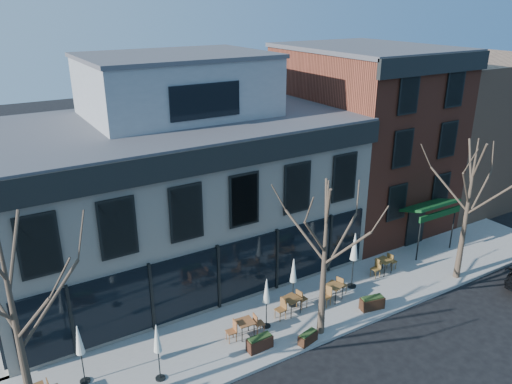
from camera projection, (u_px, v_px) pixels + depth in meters
ground at (219, 311)px, 23.54m from camera, size 120.00×120.00×0.00m
sidewalk_front at (301, 311)px, 23.37m from camera, size 33.50×4.70×0.15m
corner_building at (173, 185)px, 25.92m from camera, size 18.39×10.39×11.10m
red_brick_building at (362, 136)px, 31.77m from camera, size 8.20×11.78×11.18m
bg_building at (452, 124)px, 37.65m from camera, size 12.00×12.00×10.00m
tree_corner at (17, 329)px, 15.35m from camera, size 3.93×3.98×7.92m
tree_mid at (325, 258)px, 20.52m from camera, size 3.50×3.55×7.04m
tree_right at (467, 209)px, 24.79m from camera, size 3.72×3.77×7.48m
cafe_set_2 at (245, 327)px, 21.36m from camera, size 1.80×0.76×0.94m
cafe_set_3 at (291, 304)px, 22.97m from camera, size 1.90×0.85×0.98m
cafe_set_4 at (334, 290)px, 23.99m from camera, size 1.92×1.00×0.98m
cafe_set_5 at (384, 265)px, 26.37m from camera, size 1.84×0.80×0.95m
umbrella_0 at (79, 343)px, 18.33m from camera, size 0.40×0.40×2.53m
umbrella_1 at (157, 341)px, 18.50m from camera, size 0.39×0.39×2.47m
umbrella_2 at (267, 293)px, 21.57m from camera, size 0.39×0.39×2.42m
umbrella_3 at (293, 273)px, 23.07m from camera, size 0.40×0.40×2.50m
umbrella_4 at (354, 250)px, 24.52m from camera, size 0.48×0.48×2.97m
planter_1 at (260, 343)px, 20.64m from camera, size 1.11×0.46×0.62m
planter_2 at (308, 337)px, 21.05m from camera, size 0.97×0.56×0.51m
planter_3 at (372, 303)px, 23.36m from camera, size 1.21×0.67×0.64m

